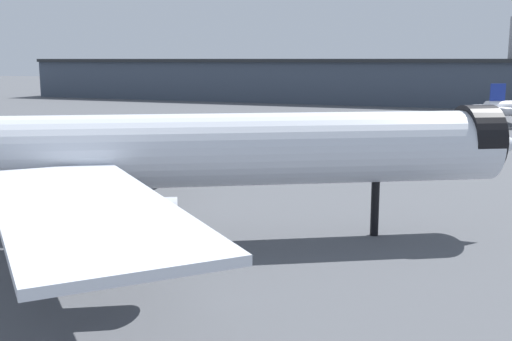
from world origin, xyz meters
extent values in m
plane|color=#4C4F54|center=(0.00, 0.00, 0.00)|extent=(900.00, 900.00, 0.00)
cylinder|color=silver|center=(3.33, -1.38, 7.99)|extent=(54.89, 29.81, 6.14)
cone|color=silver|center=(29.48, 10.74, 7.99)|extent=(8.66, 8.30, 6.02)
cylinder|color=black|center=(28.37, 10.23, 8.45)|extent=(5.12, 6.79, 6.20)
cube|color=silver|center=(-7.45, 11.31, 7.22)|extent=(12.26, 26.86, 0.49)
cylinder|color=#B7BAC1|center=(-4.88, 9.07, 5.19)|extent=(8.74, 6.46, 3.38)
cube|color=silver|center=(6.04, -17.80, 7.22)|extent=(24.41, 25.29, 0.49)
cylinder|color=#B7BAC1|center=(5.99, -14.39, 5.19)|extent=(8.74, 6.46, 3.38)
cylinder|color=black|center=(20.07, 6.38, 2.46)|extent=(0.74, 0.74, 4.91)
cylinder|color=black|center=(-0.64, 0.34, 2.46)|extent=(0.74, 0.74, 4.91)
cylinder|color=black|center=(2.07, -5.51, 2.46)|extent=(0.74, 0.74, 4.91)
cone|color=white|center=(34.41, 100.59, 4.56)|extent=(5.62, 5.20, 3.33)
cube|color=navy|center=(36.56, 101.87, 7.36)|extent=(3.40, 2.22, 5.61)
cube|color=white|center=(34.14, 104.72, 4.91)|extent=(5.30, 6.28, 0.21)
cube|color=white|center=(37.92, 98.38, 4.91)|extent=(5.30, 6.28, 0.21)
cube|color=#3D4756|center=(-14.63, 175.60, 7.24)|extent=(245.33, 45.58, 14.47)
cube|color=#232628|center=(-14.63, 175.60, 15.07)|extent=(245.55, 47.93, 1.20)
camera|label=1|loc=(25.67, -47.81, 15.50)|focal=43.43mm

